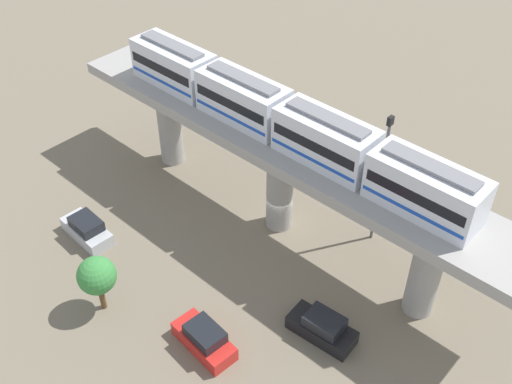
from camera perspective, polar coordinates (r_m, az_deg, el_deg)
The scene contains 8 objects.
ground_plane at distance 45.08m, azimuth 2.13°, elevation -2.95°, with size 120.00×120.00×0.00m, color #706654.
viaduct at distance 41.22m, azimuth 2.33°, elevation 3.14°, with size 5.20×35.80×7.67m.
train at distance 39.37m, azimuth 2.48°, elevation 6.86°, with size 2.64×27.45×3.24m.
parked_car_silver at distance 45.14m, azimuth -15.51°, elevation -3.40°, with size 2.01×4.29×1.76m.
parked_car_red at distance 37.39m, azimuth -4.85°, elevation -13.52°, with size 2.17×4.34×1.76m.
parked_car_black at distance 37.97m, azimuth 6.21°, elevation -12.48°, with size 2.13×4.33×1.76m.
tree_near_viaduct at distance 38.72m, azimuth -14.64°, elevation -7.59°, with size 2.44×2.44×4.18m.
signal_post at distance 41.10m, azimuth 11.61°, elevation 1.51°, with size 0.44×0.28×10.27m.
Camera 1 is at (25.39, 21.00, 30.77)m, focal length 42.85 mm.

